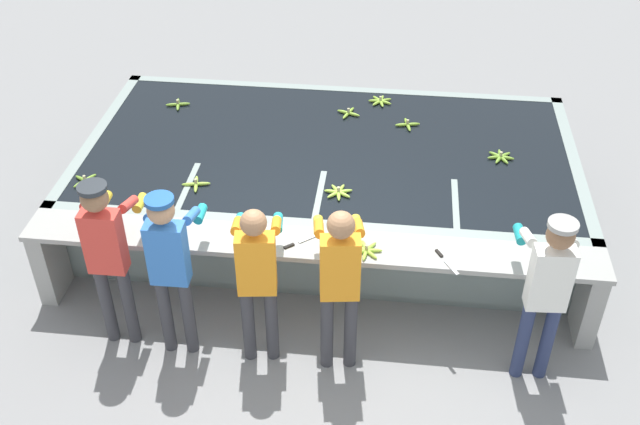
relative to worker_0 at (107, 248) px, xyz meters
The scene contains 19 objects.
ground_plane 1.95m from the worker_0, ahead, with size 80.00×80.00×0.00m, color gray.
wash_tank 2.73m from the worker_0, 52.03° to the left, with size 5.18×2.77×0.84m.
work_ledge 1.76m from the worker_0, 16.88° to the left, with size 5.18×0.45×0.84m.
worker_0 is the anchor object (origin of this frame).
worker_1 0.55m from the worker_0, ahead, with size 0.41×0.72×1.65m.
worker_2 1.28m from the worker_0, ahead, with size 0.46×0.73×1.59m.
worker_3 1.96m from the worker_0, ahead, with size 0.47×0.73×1.64m.
worker_4 3.59m from the worker_0, ahead, with size 0.43×0.73×1.65m.
banana_bunch_floating_0 1.33m from the worker_0, 71.26° to the left, with size 0.28×0.28×0.08m.
banana_bunch_floating_1 3.61m from the worker_0, 47.17° to the left, with size 0.28×0.28×0.08m.
banana_bunch_floating_2 3.35m from the worker_0, 57.73° to the left, with size 0.27×0.27×0.08m.
banana_bunch_floating_3 2.82m from the worker_0, 93.64° to the left, with size 0.28×0.28×0.08m.
banana_bunch_floating_4 1.37m from the worker_0, 119.63° to the left, with size 0.26×0.26×0.08m.
banana_bunch_floating_5 2.23m from the worker_0, 34.99° to the left, with size 0.28×0.28×0.08m.
banana_bunch_floating_6 3.81m from the worker_0, 55.95° to the left, with size 0.28×0.28×0.08m.
banana_bunch_floating_7 4.01m from the worker_0, 31.46° to the left, with size 0.28×0.28×0.08m.
banana_bunch_ledge_0 2.19m from the worker_0, 11.17° to the left, with size 0.28×0.28×0.08m.
knife_0 1.60m from the worker_0, 16.89° to the left, with size 0.29×0.25×0.02m.
knife_1 2.84m from the worker_0, ahead, with size 0.20×0.32×0.02m.
Camera 1 is at (0.67, -4.85, 4.99)m, focal length 42.00 mm.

